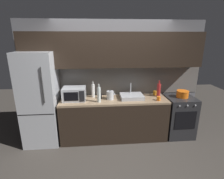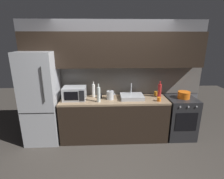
% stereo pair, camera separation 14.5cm
% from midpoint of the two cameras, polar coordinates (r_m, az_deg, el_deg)
% --- Properties ---
extents(ground_plane, '(10.00, 10.00, 0.00)m').
position_cam_midpoint_polar(ground_plane, '(3.31, 0.90, -23.54)').
color(ground_plane, '#3D3833').
extents(back_wall, '(3.97, 0.44, 2.50)m').
position_cam_midpoint_polar(back_wall, '(3.77, -0.85, 7.69)').
color(back_wall, slate).
rests_on(back_wall, ground).
extents(counter_run, '(2.23, 0.60, 0.90)m').
position_cam_midpoint_polar(counter_run, '(3.82, -0.45, -9.55)').
color(counter_run, black).
rests_on(counter_run, ground).
extents(refrigerator, '(0.68, 0.69, 1.89)m').
position_cam_midpoint_polar(refrigerator, '(3.82, -23.49, -2.93)').
color(refrigerator, '#ADAFB5').
rests_on(refrigerator, ground).
extents(oven_range, '(0.60, 0.62, 0.90)m').
position_cam_midpoint_polar(oven_range, '(4.18, 20.10, -8.22)').
color(oven_range, '#232326').
rests_on(oven_range, ground).
extents(microwave, '(0.46, 0.35, 0.27)m').
position_cam_midpoint_polar(microwave, '(3.65, -13.40, -1.40)').
color(microwave, '#A8AAAF').
rests_on(microwave, counter_run).
extents(sink_basin, '(0.48, 0.38, 0.30)m').
position_cam_midpoint_polar(sink_basin, '(3.70, 5.35, -2.25)').
color(sink_basin, '#ADAFB5').
rests_on(sink_basin, counter_run).
extents(kettle, '(0.18, 0.15, 0.20)m').
position_cam_midpoint_polar(kettle, '(3.61, -1.75, -1.88)').
color(kettle, '#B7BABF').
rests_on(kettle, counter_run).
extents(wine_bottle_clear, '(0.07, 0.07, 0.37)m').
position_cam_midpoint_polar(wine_bottle_clear, '(3.45, -5.52, -1.70)').
color(wine_bottle_clear, silver).
rests_on(wine_bottle_clear, counter_run).
extents(wine_bottle_red, '(0.08, 0.08, 0.36)m').
position_cam_midpoint_polar(wine_bottle_red, '(3.88, 14.06, -0.13)').
color(wine_bottle_red, '#A82323').
rests_on(wine_bottle_red, counter_run).
extents(wine_bottle_white, '(0.07, 0.07, 0.35)m').
position_cam_midpoint_polar(wine_bottle_white, '(3.75, -7.30, -0.35)').
color(wine_bottle_white, silver).
rests_on(wine_bottle_white, counter_run).
extents(mug_orange, '(0.08, 0.08, 0.09)m').
position_cam_midpoint_polar(mug_orange, '(3.66, 13.97, -2.90)').
color(mug_orange, orange).
rests_on(mug_orange, counter_run).
extents(mug_dark, '(0.07, 0.07, 0.09)m').
position_cam_midpoint_polar(mug_dark, '(3.70, -5.08, -2.27)').
color(mug_dark, black).
rests_on(mug_dark, counter_run).
extents(mug_amber, '(0.08, 0.08, 0.09)m').
position_cam_midpoint_polar(mug_amber, '(4.00, 12.89, -1.11)').
color(mug_amber, '#B27019').
rests_on(mug_amber, counter_run).
extents(cooking_pot, '(0.25, 0.25, 0.14)m').
position_cam_midpoint_polar(cooking_pot, '(4.01, 21.19, -1.38)').
color(cooking_pot, orange).
rests_on(cooking_pot, oven_range).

